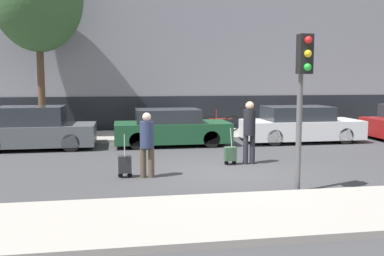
# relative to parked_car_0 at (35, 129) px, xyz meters

# --- Properties ---
(ground_plane) EXTENTS (80.00, 80.00, 0.00)m
(ground_plane) POSITION_rel_parked_car_0_xyz_m (5.68, -4.60, -0.68)
(ground_plane) COLOR #38383A
(sidewalk_near) EXTENTS (28.00, 2.50, 0.12)m
(sidewalk_near) POSITION_rel_parked_car_0_xyz_m (5.68, -8.35, -0.62)
(sidewalk_near) COLOR gray
(sidewalk_near) RESTS_ON ground_plane
(sidewalk_far) EXTENTS (28.00, 3.00, 0.12)m
(sidewalk_far) POSITION_rel_parked_car_0_xyz_m (5.68, 2.40, -0.62)
(sidewalk_far) COLOR gray
(sidewalk_far) RESTS_ON ground_plane
(building_facade) EXTENTS (28.00, 2.75, 10.75)m
(building_facade) POSITION_rel_parked_car_0_xyz_m (5.68, 5.95, 4.68)
(building_facade) COLOR slate
(building_facade) RESTS_ON ground_plane
(parked_car_0) EXTENTS (3.98, 1.80, 1.47)m
(parked_car_0) POSITION_rel_parked_car_0_xyz_m (0.00, 0.00, 0.00)
(parked_car_0) COLOR #4C5156
(parked_car_0) RESTS_ON ground_plane
(parked_car_1) EXTENTS (4.14, 1.77, 1.33)m
(parked_car_1) POSITION_rel_parked_car_0_xyz_m (4.73, 0.02, -0.05)
(parked_car_1) COLOR #194728
(parked_car_1) RESTS_ON ground_plane
(parked_car_2) EXTENTS (4.44, 1.83, 1.37)m
(parked_car_2) POSITION_rel_parked_car_0_xyz_m (9.71, 0.03, -0.04)
(parked_car_2) COLOR silver
(parked_car_2) RESTS_ON ground_plane
(pedestrian_left) EXTENTS (0.35, 0.34, 1.60)m
(pedestrian_left) POSITION_rel_parked_car_0_xyz_m (3.54, -4.96, 0.22)
(pedestrian_left) COLOR #4C4233
(pedestrian_left) RESTS_ON ground_plane
(trolley_left) EXTENTS (0.34, 0.29, 1.08)m
(trolley_left) POSITION_rel_parked_car_0_xyz_m (3.00, -4.87, -0.35)
(trolley_left) COLOR #262628
(trolley_left) RESTS_ON ground_plane
(pedestrian_right) EXTENTS (0.35, 0.34, 1.78)m
(pedestrian_right) POSITION_rel_parked_car_0_xyz_m (6.50, -3.75, 0.34)
(pedestrian_right) COLOR #23232D
(pedestrian_right) RESTS_ON ground_plane
(trolley_right) EXTENTS (0.34, 0.29, 1.04)m
(trolley_right) POSITION_rel_parked_car_0_xyz_m (5.95, -3.77, -0.37)
(trolley_right) COLOR #335138
(trolley_right) RESTS_ON ground_plane
(traffic_light) EXTENTS (0.28, 0.47, 3.31)m
(traffic_light) POSITION_rel_parked_car_0_xyz_m (6.62, -6.97, 1.69)
(traffic_light) COLOR #515154
(traffic_light) RESTS_ON ground_plane
(parked_bicycle) EXTENTS (1.77, 0.06, 0.96)m
(parked_bicycle) POSITION_rel_parked_car_0_xyz_m (7.23, 2.76, -0.19)
(parked_bicycle) COLOR black
(parked_bicycle) RESTS_ON sidewalk_far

